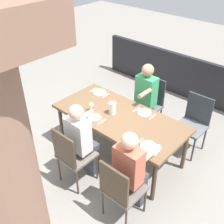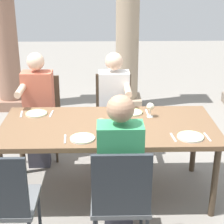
{
  "view_description": "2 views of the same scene",
  "coord_description": "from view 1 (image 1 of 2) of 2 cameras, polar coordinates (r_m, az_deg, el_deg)",
  "views": [
    {
      "loc": [
        -2.17,
        2.6,
        3.09
      ],
      "look_at": [
        0.14,
        0.01,
        0.76
      ],
      "focal_mm": 44.18,
      "sensor_mm": 36.0,
      "label": 1
    },
    {
      "loc": [
        -0.05,
        -3.19,
        2.14
      ],
      "look_at": [
        0.03,
        0.02,
        0.86
      ],
      "focal_mm": 59.36,
      "sensor_mm": 36.0,
      "label": 2
    }
  ],
  "objects": [
    {
      "name": "ground_plane",
      "position": [
        4.58,
        1.44,
        -8.49
      ],
      "size": [
        16.0,
        16.0,
        0.0
      ],
      "primitive_type": "plane",
      "color": "gray"
    },
    {
      "name": "dining_table",
      "position": [
        4.15,
        1.58,
        -1.51
      ],
      "size": [
        2.03,
        0.95,
        0.74
      ],
      "color": "brown",
      "rests_on": "ground"
    },
    {
      "name": "chair_west_north",
      "position": [
        3.37,
        1.68,
        -15.53
      ],
      "size": [
        0.44,
        0.44,
        0.94
      ],
      "color": "#6A6158",
      "rests_on": "ground"
    },
    {
      "name": "chair_west_south",
      "position": [
        4.54,
        16.59,
        -1.75
      ],
      "size": [
        0.44,
        0.44,
        0.95
      ],
      "color": "#5B5E61",
      "rests_on": "ground"
    },
    {
      "name": "chair_mid_north",
      "position": [
        3.79,
        -8.29,
        -8.64
      ],
      "size": [
        0.44,
        0.44,
        0.95
      ],
      "color": "#6A6158",
      "rests_on": "ground"
    },
    {
      "name": "chair_mid_south",
      "position": [
        4.87,
        7.81,
        2.2
      ],
      "size": [
        0.44,
        0.44,
        0.97
      ],
      "color": "#5B5E61",
      "rests_on": "ground"
    },
    {
      "name": "diner_woman_green",
      "position": [
        4.65,
        6.55,
        2.7
      ],
      "size": [
        0.34,
        0.49,
        1.3
      ],
      "color": "#3F3F4C",
      "rests_on": "ground"
    },
    {
      "name": "diner_man_white",
      "position": [
        3.8,
        -6.2,
        -5.73
      ],
      "size": [
        0.35,
        0.49,
        1.26
      ],
      "color": "#3F3F4C",
      "rests_on": "ground"
    },
    {
      "name": "diner_guest_third",
      "position": [
        3.37,
        4.13,
        -11.9
      ],
      "size": [
        0.35,
        0.49,
        1.27
      ],
      "color": "#3F3F4C",
      "rests_on": "ground"
    },
    {
      "name": "patio_railing",
      "position": [
        6.03,
        16.42,
        6.52
      ],
      "size": [
        4.43,
        0.1,
        0.9
      ],
      "primitive_type": "cube",
      "color": "black",
      "rests_on": "ground"
    },
    {
      "name": "plate_0",
      "position": [
        3.59,
        7.54,
        -6.99
      ],
      "size": [
        0.22,
        0.22,
        0.02
      ],
      "color": "silver",
      "rests_on": "dining_table"
    },
    {
      "name": "fork_0",
      "position": [
        3.54,
        9.53,
        -8.09
      ],
      "size": [
        0.04,
        0.17,
        0.01
      ],
      "primitive_type": "cube",
      "rotation": [
        0.0,
        0.0,
        0.12
      ],
      "color": "silver",
      "rests_on": "dining_table"
    },
    {
      "name": "spoon_0",
      "position": [
        3.66,
        5.62,
        -6.06
      ],
      "size": [
        0.03,
        0.17,
        0.01
      ],
      "primitive_type": "cube",
      "rotation": [
        0.0,
        0.0,
        -0.06
      ],
      "color": "silver",
      "rests_on": "dining_table"
    },
    {
      "name": "plate_1",
      "position": [
        4.2,
        6.7,
        -0.14
      ],
      "size": [
        0.22,
        0.22,
        0.02
      ],
      "color": "white",
      "rests_on": "dining_table"
    },
    {
      "name": "fork_1",
      "position": [
        4.14,
        8.37,
        -0.98
      ],
      "size": [
        0.03,
        0.17,
        0.01
      ],
      "primitive_type": "cube",
      "rotation": [
        0.0,
        0.0,
        0.06
      ],
      "color": "silver",
      "rests_on": "dining_table"
    },
    {
      "name": "spoon_1",
      "position": [
        4.27,
        5.07,
        0.55
      ],
      "size": [
        0.02,
        0.17,
        0.01
      ],
      "primitive_type": "cube",
      "rotation": [
        0.0,
        0.0,
        -0.03
      ],
      "color": "silver",
      "rests_on": "dining_table"
    },
    {
      "name": "plate_2",
      "position": [
        4.08,
        -3.66,
        -1.11
      ],
      "size": [
        0.21,
        0.21,
        0.02
      ],
      "color": "silver",
      "rests_on": "dining_table"
    },
    {
      "name": "wine_glass_2",
      "position": [
        4.18,
        -4.36,
        1.43
      ],
      "size": [
        0.07,
        0.07,
        0.15
      ],
      "color": "white",
      "rests_on": "dining_table"
    },
    {
      "name": "fork_2",
      "position": [
        3.99,
        -2.13,
        -2.0
      ],
      "size": [
        0.02,
        0.17,
        0.01
      ],
      "primitive_type": "cube",
      "rotation": [
        0.0,
        0.0,
        -0.01
      ],
      "color": "silver",
      "rests_on": "dining_table"
    },
    {
      "name": "spoon_2",
      "position": [
        4.17,
        -5.11,
        -0.38
      ],
      "size": [
        0.02,
        0.17,
        0.01
      ],
      "primitive_type": "cube",
      "rotation": [
        0.0,
        0.0,
        0.04
      ],
      "color": "silver",
      "rests_on": "dining_table"
    },
    {
      "name": "plate_3",
      "position": [
        4.7,
        -2.63,
        4.1
      ],
      "size": [
        0.23,
        0.23,
        0.02
      ],
      "color": "white",
      "rests_on": "dining_table"
    },
    {
      "name": "fork_3",
      "position": [
        4.61,
        -1.29,
        3.42
      ],
      "size": [
        0.03,
        0.17,
        0.01
      ],
      "primitive_type": "cube",
      "rotation": [
        0.0,
        0.0,
        0.09
      ],
      "color": "silver",
      "rests_on": "dining_table"
    },
    {
      "name": "spoon_3",
      "position": [
        4.8,
        -3.93,
        4.63
      ],
      "size": [
        0.03,
        0.17,
        0.01
      ],
      "primitive_type": "cube",
      "rotation": [
        0.0,
        0.0,
        0.07
      ],
      "color": "silver",
      "rests_on": "dining_table"
    },
    {
      "name": "water_pitcher",
      "position": [
        4.13,
        0.1,
        0.7
      ],
      "size": [
        0.11,
        0.11,
        0.19
      ],
      "color": "white",
      "rests_on": "dining_table"
    }
  ]
}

